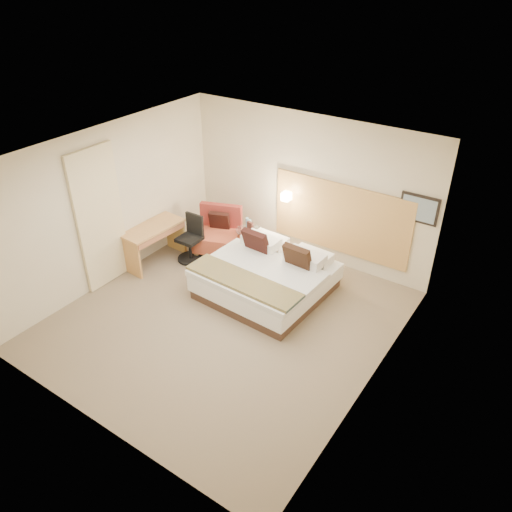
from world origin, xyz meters
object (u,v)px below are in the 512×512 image
Objects in this scene: lounge_chair at (218,234)px; desk_chair at (191,242)px; bed at (267,277)px; side_table at (249,241)px; desk at (154,235)px.

desk_chair is at bearing -110.75° from lounge_chair.
lounge_chair is 1.16× the size of desk_chair.
bed is 3.54× the size of side_table.
desk is (-1.29, -1.17, 0.28)m from side_table.
desk_chair is (-0.21, -0.55, 0.02)m from lounge_chair.
desk_chair is at bearing -138.74° from side_table.
bed is at bearing -3.62° from desk_chair.
desk is at bearing -136.20° from desk_chair.
side_table is 1.08m from desk_chair.
lounge_chair is at bearing 69.25° from desk_chair.
lounge_chair is 1.24m from desk.
lounge_chair is at bearing 156.95° from bed.
bed is at bearing -41.21° from side_table.
bed is 1.68m from lounge_chair.
lounge_chair is 1.79× the size of side_table.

